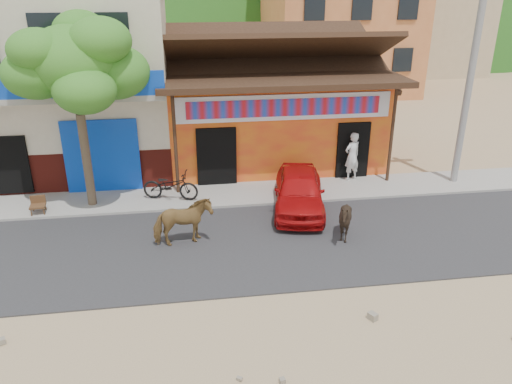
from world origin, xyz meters
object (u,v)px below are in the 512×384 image
at_px(cow_tan, 183,222).
at_px(cow_dark, 345,221).
at_px(utility_pole, 472,70).
at_px(scooter, 170,186).
at_px(cafe_chair_left, 36,199).
at_px(tree, 80,114).
at_px(pedestrian, 352,156).
at_px(red_car, 299,190).

bearing_deg(cow_tan, cow_dark, -107.23).
distance_m(utility_pole, cow_dark, 7.32).
relative_size(scooter, cafe_chair_left, 1.90).
xyz_separation_m(tree, cow_dark, (7.48, -3.43, -2.49)).
bearing_deg(utility_pole, cafe_chair_left, -177.27).
height_order(scooter, pedestrian, pedestrian).
height_order(pedestrian, cafe_chair_left, pedestrian).
xyz_separation_m(utility_pole, cow_tan, (-9.86, -3.24, -3.40)).
bearing_deg(utility_pole, red_car, -166.90).
bearing_deg(pedestrian, cafe_chair_left, -15.23).
xyz_separation_m(tree, cow_tan, (2.94, -3.04, -2.40)).
height_order(tree, scooter, tree).
distance_m(tree, cafe_chair_left, 3.00).
bearing_deg(red_car, cow_dark, -57.81).
distance_m(cow_dark, red_car, 2.35).
xyz_separation_m(cow_tan, scooter, (-0.38, 3.04, -0.11)).
distance_m(cow_tan, red_car, 4.13).
bearing_deg(cow_tan, utility_pole, -84.17).
height_order(utility_pole, cow_tan, utility_pole).
xyz_separation_m(utility_pole, scooter, (-10.24, -0.20, -3.51)).
bearing_deg(red_car, cow_tan, -142.55).
height_order(cow_tan, red_car, cow_tan).
distance_m(tree, scooter, 3.59).
xyz_separation_m(utility_pole, pedestrian, (-3.70, 0.70, -3.11)).
height_order(red_car, scooter, red_car).
height_order(tree, cafe_chair_left, tree).
bearing_deg(tree, scooter, 0.08).
distance_m(utility_pole, cafe_chair_left, 14.81).
relative_size(cow_dark, pedestrian, 0.66).
distance_m(cow_dark, cafe_chair_left, 9.52).
relative_size(utility_pole, cow_tan, 4.97).
height_order(cow_tan, pedestrian, pedestrian).
distance_m(utility_pole, red_car, 7.18).
xyz_separation_m(scooter, pedestrian, (6.54, 0.90, 0.40)).
relative_size(tree, red_car, 1.56).
relative_size(cow_dark, cafe_chair_left, 1.20).
bearing_deg(utility_pole, scooter, -178.90).
distance_m(tree, pedestrian, 9.38).
relative_size(cow_dark, scooter, 0.63).
xyz_separation_m(tree, pedestrian, (9.10, 0.90, -2.11)).
distance_m(cow_tan, cow_dark, 4.56).
bearing_deg(cow_tan, red_car, -76.37).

